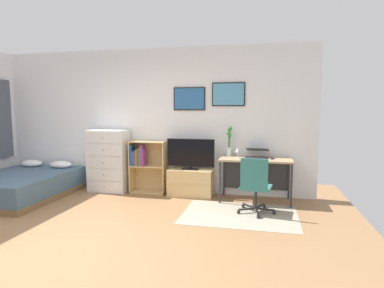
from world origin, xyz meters
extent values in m
plane|color=#936B44|center=(0.00, 0.00, 0.00)|extent=(7.20, 7.20, 0.00)
cube|color=white|center=(0.00, 2.43, 1.35)|extent=(6.12, 0.06, 2.70)
cube|color=black|center=(0.78, 2.38, 1.76)|extent=(0.59, 0.02, 0.42)
cube|color=#285B93|center=(0.78, 2.37, 1.76)|extent=(0.55, 0.01, 0.38)
cube|color=black|center=(1.50, 2.38, 1.84)|extent=(0.59, 0.02, 0.42)
cube|color=#4C93B7|center=(1.50, 2.37, 1.84)|extent=(0.55, 0.01, 0.38)
cube|color=#4C515B|center=(-2.94, 1.99, 1.38)|extent=(0.05, 0.40, 1.54)
cube|color=#9E937F|center=(1.81, 1.29, 0.00)|extent=(1.70, 1.20, 0.01)
cube|color=brown|center=(-2.08, 1.39, 0.05)|extent=(1.49, 1.93, 0.10)
cube|color=#476075|center=(-2.08, 1.39, 0.26)|extent=(1.45, 1.89, 0.33)
ellipsoid|color=white|center=(-2.41, 2.10, 0.49)|extent=(0.44, 0.28, 0.14)
ellipsoid|color=white|center=(-1.75, 2.10, 0.49)|extent=(0.44, 0.28, 0.14)
cube|color=silver|center=(-0.75, 2.16, 0.59)|extent=(0.73, 0.42, 1.18)
cube|color=silver|center=(-0.75, 1.94, 0.12)|extent=(0.69, 0.01, 0.21)
sphere|color=#A59E8C|center=(-0.75, 1.93, 0.12)|extent=(0.03, 0.03, 0.03)
cube|color=silver|center=(-0.75, 1.94, 0.36)|extent=(0.69, 0.01, 0.21)
sphere|color=#A59E8C|center=(-0.75, 1.93, 0.36)|extent=(0.03, 0.03, 0.03)
cube|color=silver|center=(-0.75, 1.94, 0.59)|extent=(0.69, 0.01, 0.21)
sphere|color=#A59E8C|center=(-0.75, 1.93, 0.59)|extent=(0.03, 0.03, 0.03)
cube|color=silver|center=(-0.75, 1.94, 0.82)|extent=(0.69, 0.01, 0.21)
sphere|color=#A59E8C|center=(-0.75, 1.93, 0.82)|extent=(0.03, 0.03, 0.03)
cube|color=silver|center=(-0.75, 1.94, 1.06)|extent=(0.69, 0.01, 0.21)
sphere|color=#A59E8C|center=(-0.75, 1.93, 1.06)|extent=(0.03, 0.03, 0.03)
cube|color=tan|center=(-0.30, 2.22, 0.49)|extent=(0.02, 0.30, 0.98)
cube|color=tan|center=(0.36, 2.22, 0.49)|extent=(0.02, 0.30, 0.98)
cube|color=tan|center=(0.03, 2.22, 0.01)|extent=(0.68, 0.30, 0.02)
cube|color=tan|center=(0.03, 2.22, 0.51)|extent=(0.65, 0.30, 0.02)
cube|color=tan|center=(0.03, 2.22, 0.97)|extent=(0.65, 0.30, 0.02)
cube|color=tan|center=(0.03, 2.37, 0.49)|extent=(0.68, 0.01, 0.98)
cube|color=#1E519E|center=(-0.27, 2.17, 0.71)|extent=(0.03, 0.18, 0.39)
cube|color=#1E519E|center=(-0.23, 2.18, 0.66)|extent=(0.04, 0.20, 0.28)
cube|color=red|center=(-0.20, 2.19, 0.65)|extent=(0.02, 0.23, 0.28)
cube|color=#2D8C4C|center=(-0.16, 2.19, 0.67)|extent=(0.03, 0.22, 0.31)
cube|color=red|center=(-0.13, 2.19, 0.68)|extent=(0.02, 0.22, 0.33)
cube|color=#2D8C4C|center=(-0.10, 2.20, 0.69)|extent=(0.02, 0.24, 0.34)
cube|color=#8C388C|center=(-0.07, 2.18, 0.71)|extent=(0.03, 0.20, 0.39)
cube|color=#8C388C|center=(-0.03, 2.17, 0.68)|extent=(0.02, 0.18, 0.32)
cube|color=tan|center=(0.86, 2.17, 0.24)|extent=(0.80, 0.40, 0.49)
cube|color=tan|center=(0.86, 1.97, 0.24)|extent=(0.80, 0.01, 0.02)
cube|color=black|center=(0.86, 2.15, 0.50)|extent=(0.28, 0.16, 0.02)
cube|color=black|center=(0.86, 2.15, 0.53)|extent=(0.06, 0.04, 0.05)
cube|color=black|center=(0.86, 2.15, 0.79)|extent=(0.86, 0.02, 0.50)
cube|color=black|center=(0.86, 2.14, 0.79)|extent=(0.83, 0.01, 0.47)
cube|color=tan|center=(2.01, 2.08, 0.72)|extent=(1.20, 0.58, 0.03)
cube|color=#2D2D30|center=(1.44, 1.82, 0.35)|extent=(0.03, 0.03, 0.71)
cube|color=#2D2D30|center=(2.58, 1.82, 0.35)|extent=(0.03, 0.03, 0.71)
cube|color=#2D2D30|center=(1.44, 2.34, 0.35)|extent=(0.03, 0.03, 0.71)
cube|color=#2D2D30|center=(2.58, 2.34, 0.35)|extent=(0.03, 0.03, 0.71)
cube|color=#2D2D30|center=(2.01, 2.36, 0.39)|extent=(1.14, 0.02, 0.50)
cylinder|color=#232326|center=(2.32, 1.42, 0.03)|extent=(0.05, 0.05, 0.05)
cube|color=#232326|center=(2.18, 1.44, 0.07)|extent=(0.28, 0.07, 0.02)
cylinder|color=#232326|center=(2.16, 1.71, 0.03)|extent=(0.05, 0.05, 0.05)
cube|color=#232326|center=(2.10, 1.58, 0.07)|extent=(0.15, 0.26, 0.02)
cylinder|color=#232326|center=(1.84, 1.65, 0.03)|extent=(0.05, 0.05, 0.05)
cube|color=#232326|center=(1.94, 1.55, 0.07)|extent=(0.22, 0.22, 0.02)
cylinder|color=#232326|center=(1.79, 1.33, 0.03)|extent=(0.05, 0.05, 0.05)
cube|color=#232326|center=(1.91, 1.39, 0.07)|extent=(0.26, 0.16, 0.02)
cylinder|color=#232326|center=(2.09, 1.18, 0.03)|extent=(0.05, 0.05, 0.05)
cube|color=#232326|center=(2.06, 1.32, 0.07)|extent=(0.08, 0.28, 0.02)
cylinder|color=#232326|center=(2.04, 1.46, 0.23)|extent=(0.04, 0.04, 0.30)
cube|color=#2D6B66|center=(2.04, 1.46, 0.40)|extent=(0.50, 0.50, 0.03)
cube|color=#2D6B66|center=(2.01, 1.26, 0.64)|extent=(0.40, 0.09, 0.45)
cube|color=#333338|center=(2.02, 2.10, 0.75)|extent=(0.41, 0.30, 0.01)
cube|color=black|center=(2.02, 2.09, 0.75)|extent=(0.38, 0.27, 0.00)
cube|color=#333338|center=(2.04, 2.26, 0.87)|extent=(0.41, 0.28, 0.07)
cube|color=navy|center=(2.04, 2.25, 0.87)|extent=(0.38, 0.26, 0.06)
ellipsoid|color=#262628|center=(2.28, 2.07, 0.76)|extent=(0.06, 0.10, 0.03)
cylinder|color=silver|center=(1.54, 2.28, 0.82)|extent=(0.09, 0.09, 0.16)
cylinder|color=#3D8438|center=(1.55, 2.27, 1.01)|extent=(0.01, 0.01, 0.44)
sphere|color=#308B2C|center=(1.55, 2.27, 1.23)|extent=(0.07, 0.07, 0.07)
cylinder|color=#3D8438|center=(1.54, 2.29, 1.00)|extent=(0.01, 0.01, 0.43)
sphere|color=#308B2C|center=(1.54, 2.29, 1.22)|extent=(0.07, 0.07, 0.07)
cylinder|color=#3D8438|center=(1.52, 2.28, 0.97)|extent=(0.01, 0.01, 0.36)
sphere|color=#308B2C|center=(1.52, 2.28, 1.15)|extent=(0.07, 0.07, 0.07)
cylinder|color=#3D8438|center=(1.53, 2.27, 0.97)|extent=(0.01, 0.01, 0.36)
sphere|color=#308B2C|center=(1.53, 2.27, 1.15)|extent=(0.07, 0.07, 0.07)
cylinder|color=#3D8438|center=(1.54, 2.26, 0.94)|extent=(0.01, 0.01, 0.31)
sphere|color=#308B2C|center=(1.54, 2.26, 1.10)|extent=(0.07, 0.07, 0.07)
cylinder|color=silver|center=(1.71, 2.04, 0.74)|extent=(0.06, 0.06, 0.01)
cylinder|color=silver|center=(1.71, 2.04, 0.80)|extent=(0.01, 0.01, 0.10)
cone|color=silver|center=(1.71, 2.04, 0.88)|extent=(0.07, 0.07, 0.07)
camera|label=1|loc=(2.14, -3.41, 1.58)|focal=30.04mm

